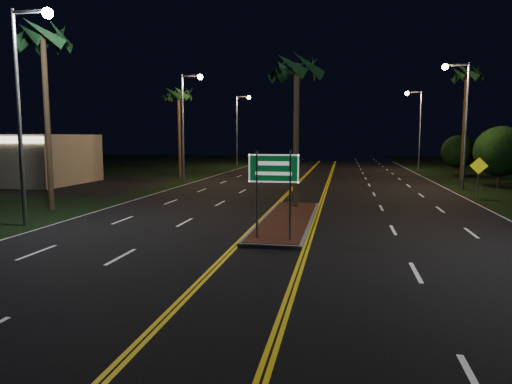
% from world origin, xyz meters
% --- Properties ---
extents(ground, '(120.00, 120.00, 0.00)m').
position_xyz_m(ground, '(0.00, 0.00, 0.00)').
color(ground, black).
rests_on(ground, ground).
extents(median_island, '(2.25, 10.25, 0.17)m').
position_xyz_m(median_island, '(0.00, 7.00, 0.08)').
color(median_island, gray).
rests_on(median_island, ground).
extents(highway_sign, '(1.80, 0.08, 3.20)m').
position_xyz_m(highway_sign, '(0.00, 2.80, 2.40)').
color(highway_sign, gray).
rests_on(highway_sign, ground).
extents(streetlight_left_near, '(1.91, 0.44, 9.00)m').
position_xyz_m(streetlight_left_near, '(-10.61, 4.00, 5.66)').
color(streetlight_left_near, gray).
rests_on(streetlight_left_near, ground).
extents(streetlight_left_mid, '(1.91, 0.44, 9.00)m').
position_xyz_m(streetlight_left_mid, '(-10.61, 24.00, 5.66)').
color(streetlight_left_mid, gray).
rests_on(streetlight_left_mid, ground).
extents(streetlight_left_far, '(1.91, 0.44, 9.00)m').
position_xyz_m(streetlight_left_far, '(-10.61, 44.00, 5.66)').
color(streetlight_left_far, gray).
rests_on(streetlight_left_far, ground).
extents(streetlight_right_mid, '(1.91, 0.44, 9.00)m').
position_xyz_m(streetlight_right_mid, '(10.61, 22.00, 5.66)').
color(streetlight_right_mid, gray).
rests_on(streetlight_right_mid, ground).
extents(streetlight_right_far, '(1.91, 0.44, 9.00)m').
position_xyz_m(streetlight_right_far, '(10.61, 42.00, 5.66)').
color(streetlight_right_far, gray).
rests_on(streetlight_right_far, ground).
extents(palm_median, '(2.40, 2.40, 8.30)m').
position_xyz_m(palm_median, '(0.00, 10.50, 7.28)').
color(palm_median, '#382819').
rests_on(palm_median, ground).
extents(palm_left_near, '(2.40, 2.40, 9.80)m').
position_xyz_m(palm_left_near, '(-12.50, 8.00, 8.68)').
color(palm_left_near, '#382819').
rests_on(palm_left_near, ground).
extents(palm_left_far, '(2.40, 2.40, 8.80)m').
position_xyz_m(palm_left_far, '(-12.80, 28.00, 7.75)').
color(palm_left_far, '#382819').
rests_on(palm_left_far, ground).
extents(palm_right_far, '(2.40, 2.40, 10.30)m').
position_xyz_m(palm_right_far, '(12.80, 30.00, 9.14)').
color(palm_right_far, '#382819').
rests_on(palm_right_far, ground).
extents(shrub_mid, '(3.78, 3.78, 4.62)m').
position_xyz_m(shrub_mid, '(14.00, 24.00, 2.73)').
color(shrub_mid, '#382819').
rests_on(shrub_mid, ground).
extents(shrub_far, '(3.24, 3.24, 3.96)m').
position_xyz_m(shrub_far, '(13.80, 36.00, 2.34)').
color(shrub_far, '#382819').
rests_on(shrub_far, ground).
extents(car_near, '(3.25, 5.86, 1.85)m').
position_xyz_m(car_near, '(-4.75, 28.07, 0.92)').
color(car_near, white).
rests_on(car_near, ground).
extents(car_far, '(2.39, 5.32, 1.76)m').
position_xyz_m(car_far, '(-5.73, 34.93, 0.88)').
color(car_far, '#AAACB4').
rests_on(car_far, ground).
extents(warning_sign, '(1.04, 0.28, 2.53)m').
position_xyz_m(warning_sign, '(10.80, 17.56, 1.65)').
color(warning_sign, gray).
rests_on(warning_sign, ground).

